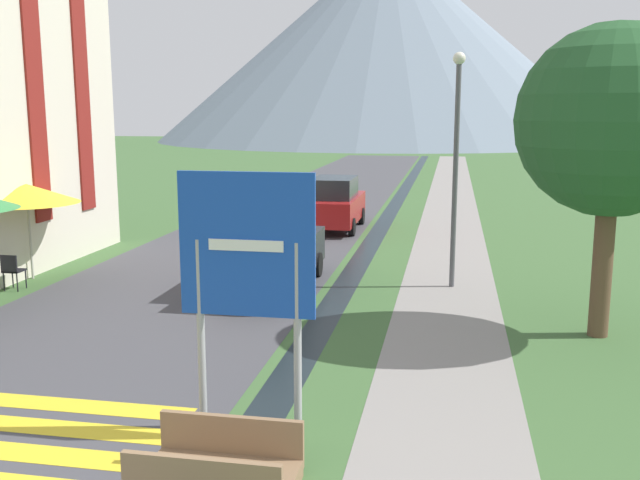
# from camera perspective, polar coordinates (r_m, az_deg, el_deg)

# --- Properties ---
(ground_plane) EXTENTS (160.00, 160.00, 0.00)m
(ground_plane) POSITION_cam_1_polar(r_m,az_deg,el_deg) (24.95, 2.06, 0.93)
(ground_plane) COLOR #3D6033
(road) EXTENTS (6.40, 60.00, 0.01)m
(road) POSITION_cam_1_polar(r_m,az_deg,el_deg) (35.12, 0.43, 3.70)
(road) COLOR #424247
(road) RESTS_ON ground_plane
(footpath) EXTENTS (2.20, 60.00, 0.01)m
(footpath) POSITION_cam_1_polar(r_m,az_deg,el_deg) (34.59, 10.45, 3.43)
(footpath) COLOR gray
(footpath) RESTS_ON ground_plane
(drainage_channel) EXTENTS (0.60, 60.00, 0.00)m
(drainage_channel) POSITION_cam_1_polar(r_m,az_deg,el_deg) (34.67, 6.47, 3.55)
(drainage_channel) COLOR black
(drainage_channel) RESTS_ON ground_plane
(mountain_distant) EXTENTS (60.34, 60.34, 25.77)m
(mountain_distant) POSITION_cam_1_polar(r_m,az_deg,el_deg) (98.05, 5.38, 15.51)
(mountain_distant) COLOR slate
(mountain_distant) RESTS_ON ground_plane
(road_sign) EXTENTS (1.73, 0.11, 3.37)m
(road_sign) POSITION_cam_1_polar(r_m,az_deg,el_deg) (8.88, -5.86, -2.23)
(road_sign) COLOR #9E9EA3
(road_sign) RESTS_ON ground_plane
(footbridge) EXTENTS (1.70, 1.10, 0.65)m
(footbridge) POSITION_cam_1_polar(r_m,az_deg,el_deg) (8.22, -8.19, -17.89)
(footbridge) COLOR #846647
(footbridge) RESTS_ON ground_plane
(parked_car_near) EXTENTS (1.73, 4.42, 1.82)m
(parked_car_near) POSITION_cam_1_polar(r_m,az_deg,el_deg) (16.43, -3.80, -0.84)
(parked_car_near) COLOR black
(parked_car_near) RESTS_ON ground_plane
(parked_car_far) EXTENTS (1.72, 4.02, 1.82)m
(parked_car_far) POSITION_cam_1_polar(r_m,az_deg,el_deg) (24.62, 1.20, 2.94)
(parked_car_far) COLOR #A31919
(parked_car_far) RESTS_ON ground_plane
(cafe_chair_far_right) EXTENTS (0.40, 0.40, 0.85)m
(cafe_chair_far_right) POSITION_cam_1_polar(r_m,az_deg,el_deg) (17.79, -23.43, -2.12)
(cafe_chair_far_right) COLOR black
(cafe_chair_far_right) RESTS_ON ground_plane
(cafe_umbrella_rear_yellow) EXTENTS (2.49, 2.49, 2.34)m
(cafe_umbrella_rear_yellow) POSITION_cam_1_polar(r_m,az_deg,el_deg) (18.61, -22.41, 3.45)
(cafe_umbrella_rear_yellow) COLOR #B7B2A8
(cafe_umbrella_rear_yellow) RESTS_ON ground_plane
(streetlamp) EXTENTS (0.28, 0.28, 5.37)m
(streetlamp) POSITION_cam_1_polar(r_m,az_deg,el_deg) (16.61, 10.84, 6.98)
(streetlamp) COLOR #515156
(streetlamp) RESTS_ON ground_plane
(tree_by_path) EXTENTS (3.39, 3.39, 5.61)m
(tree_by_path) POSITION_cam_1_polar(r_m,az_deg,el_deg) (13.61, 22.39, 8.75)
(tree_by_path) COLOR brown
(tree_by_path) RESTS_ON ground_plane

